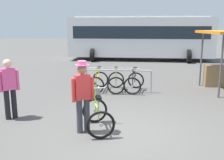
# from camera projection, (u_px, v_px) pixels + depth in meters

# --- Properties ---
(ground_plane) EXTENTS (80.00, 80.00, 0.00)m
(ground_plane) POSITION_uv_depth(u_px,v_px,m) (119.00, 132.00, 6.19)
(ground_plane) COLOR #514F4C
(bike_rack_rail) EXTENTS (2.51, 0.12, 0.88)m
(bike_rack_rail) POSITION_uv_depth(u_px,v_px,m) (118.00, 76.00, 9.72)
(bike_rack_rail) COLOR #99999E
(bike_rack_rail) RESTS_ON ground
(racked_bike_yellow) EXTENTS (0.72, 1.15, 0.98)m
(racked_bike_yellow) POSITION_uv_depth(u_px,v_px,m) (98.00, 81.00, 10.03)
(racked_bike_yellow) COLOR black
(racked_bike_yellow) RESTS_ON ground
(racked_bike_lime) EXTENTS (0.72, 1.15, 0.98)m
(racked_bike_lime) POSITION_uv_depth(u_px,v_px,m) (116.00, 82.00, 9.96)
(racked_bike_lime) COLOR black
(racked_bike_lime) RESTS_ON ground
(racked_bike_black) EXTENTS (0.81, 1.20, 0.98)m
(racked_bike_black) POSITION_uv_depth(u_px,v_px,m) (134.00, 82.00, 9.89)
(racked_bike_black) COLOR black
(racked_bike_black) RESTS_ON ground
(featured_bicycle) EXTENTS (0.92, 1.25, 1.09)m
(featured_bicycle) POSITION_uv_depth(u_px,v_px,m) (97.00, 109.00, 6.34)
(featured_bicycle) COLOR black
(featured_bicycle) RESTS_ON ground
(person_with_featured_bike) EXTENTS (0.49, 0.33, 1.72)m
(person_with_featured_bike) POSITION_uv_depth(u_px,v_px,m) (83.00, 94.00, 6.01)
(person_with_featured_bike) COLOR #383842
(person_with_featured_bike) RESTS_ON ground
(pedestrian_with_backpack) EXTENTS (0.47, 0.46, 1.64)m
(pedestrian_with_backpack) POSITION_uv_depth(u_px,v_px,m) (9.00, 85.00, 6.92)
(pedestrian_with_backpack) COLOR black
(pedestrian_with_backpack) RESTS_ON ground
(bus_distant) EXTENTS (10.07, 3.59, 3.08)m
(bus_distant) POSITION_uv_depth(u_px,v_px,m) (140.00, 36.00, 18.48)
(bus_distant) COLOR silver
(bus_distant) RESTS_ON ground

